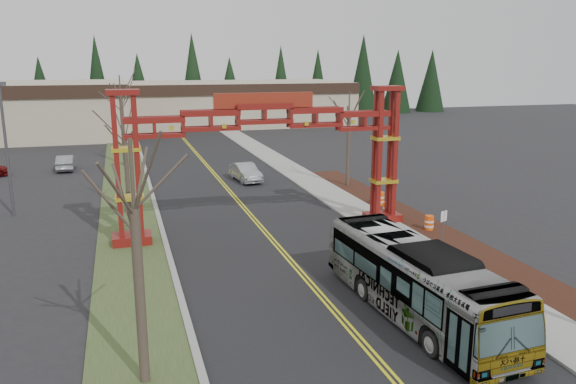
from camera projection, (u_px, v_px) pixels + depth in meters
name	position (u px, v px, depth m)	size (l,w,h in m)	color
road	(242.00, 205.00, 41.48)	(12.00, 110.00, 0.02)	black
lane_line_left	(240.00, 205.00, 41.44)	(0.12, 100.00, 0.01)	yellow
lane_line_right	(243.00, 205.00, 41.51)	(0.12, 100.00, 0.01)	yellow
curb_right	(320.00, 199.00, 43.18)	(0.30, 110.00, 0.15)	#969691
sidewalk_right	(337.00, 197.00, 43.59)	(2.60, 110.00, 0.14)	gray
landscape_strip	(485.00, 257.00, 30.33)	(2.60, 50.00, 0.12)	black
grass_median	(130.00, 213.00, 39.23)	(4.00, 110.00, 0.08)	#354723
curb_left	(157.00, 211.00, 39.74)	(0.30, 110.00, 0.15)	#969691
gateway_arch	(264.00, 137.00, 33.59)	(18.20, 1.60, 8.90)	maroon
retail_building_east	(231.00, 103.00, 94.73)	(38.00, 20.30, 7.00)	tan
conifer_treeline	(165.00, 83.00, 102.56)	(116.10, 5.60, 13.00)	black
transit_bus	(416.00, 281.00, 23.06)	(2.69, 11.49, 3.20)	#B9BCC2
silver_sedan	(246.00, 172.00, 49.70)	(1.66, 4.76, 1.57)	#A5A8AD
parked_car_far_a	(66.00, 163.00, 54.77)	(1.55, 4.44, 1.46)	#96989D
bare_tree_median_near	(134.00, 210.00, 17.27)	(3.31, 3.31, 8.16)	#382D26
bare_tree_median_mid	(125.00, 137.00, 38.63)	(3.12, 3.12, 7.40)	#382D26
bare_tree_median_far	(121.00, 99.00, 55.66)	(3.43, 3.43, 9.05)	#382D26
bare_tree_right_far	(349.00, 116.00, 46.45)	(2.97, 2.97, 7.98)	#382D26
light_pole_near	(5.00, 140.00, 37.57)	(0.79, 0.39, 9.08)	#3F3F44
street_sign	(444.00, 222.00, 31.55)	(0.48, 0.23, 2.22)	#3F3F44
barrel_south	(429.00, 224.00, 35.00)	(0.55, 0.55, 1.03)	#F8530D
barrel_mid	(387.00, 210.00, 37.99)	(0.60, 0.60, 1.11)	#F8530D
barrel_north	(380.00, 199.00, 41.02)	(0.59, 0.59, 1.09)	#F8530D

